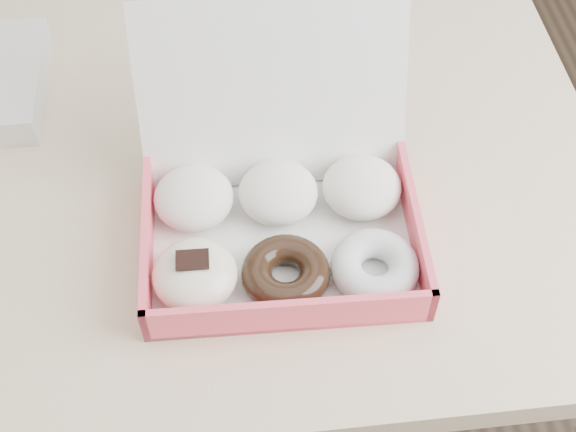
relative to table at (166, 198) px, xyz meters
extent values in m
plane|color=black|center=(0.00, 0.00, -0.67)|extent=(4.00, 4.00, 0.00)
cube|color=tan|center=(0.00, 0.00, 0.06)|extent=(1.20, 0.80, 0.04)
cylinder|color=tan|center=(0.55, 0.35, -0.32)|extent=(0.05, 0.05, 0.71)
cube|color=white|center=(0.15, -0.16, 0.08)|extent=(0.34, 0.25, 0.01)
cube|color=#FE5163|center=(0.15, -0.27, 0.11)|extent=(0.33, 0.02, 0.06)
cube|color=white|center=(0.15, -0.04, 0.11)|extent=(0.33, 0.02, 0.06)
cube|color=#FE5163|center=(-0.01, -0.15, 0.11)|extent=(0.02, 0.24, 0.06)
cube|color=#FE5163|center=(0.31, -0.16, 0.11)|extent=(0.02, 0.24, 0.06)
cube|color=white|center=(0.15, -0.02, 0.20)|extent=(0.33, 0.10, 0.23)
ellipsoid|color=white|center=(0.05, -0.10, 0.11)|extent=(0.10, 0.10, 0.06)
ellipsoid|color=white|center=(0.15, -0.10, 0.11)|extent=(0.10, 0.10, 0.06)
ellipsoid|color=white|center=(0.26, -0.10, 0.11)|extent=(0.10, 0.10, 0.06)
ellipsoid|color=beige|center=(0.04, -0.21, 0.11)|extent=(0.10, 0.10, 0.06)
cube|color=black|center=(0.04, -0.21, 0.14)|extent=(0.04, 0.03, 0.00)
torus|color=black|center=(0.15, -0.21, 0.10)|extent=(0.11, 0.11, 0.04)
torus|color=silver|center=(0.25, -0.22, 0.10)|extent=(0.11, 0.11, 0.04)
camera|label=1|loc=(0.09, -0.73, 0.88)|focal=50.00mm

